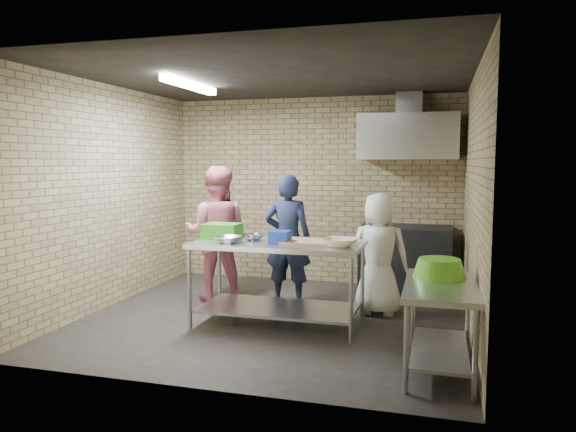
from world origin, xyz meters
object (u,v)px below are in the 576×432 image
object	(u,v)px
bottle_green	(443,143)
prep_table	(278,283)
side_counter	(440,327)
bottle_red	(413,143)
woman_pink	(217,234)
woman_white	(379,254)
stove	(405,259)
blue_tub	(280,237)
man_navy	(288,239)
green_basin	(439,268)
green_crate	(222,231)

from	to	relation	value
bottle_green	prep_table	bearing A→B (deg)	-128.88
side_counter	bottle_red	distance (m)	3.44
woman_pink	woman_white	xyz separation A→B (m)	(2.06, -0.10, -0.15)
side_counter	stove	size ratio (longest dim) A/B	1.00
blue_tub	woman_pink	xyz separation A→B (m)	(-1.11, 0.90, -0.12)
blue_tub	man_navy	distance (m)	0.99
green_basin	woman_white	xyz separation A→B (m)	(-0.67, 1.34, -0.12)
prep_table	woman_white	size ratio (longest dim) A/B	1.28
green_basin	man_navy	size ratio (longest dim) A/B	0.28
bottle_green	man_navy	distance (m)	2.52
side_counter	woman_pink	bearing A→B (deg)	148.49
side_counter	woman_pink	world-z (taller)	woman_pink
green_basin	woman_pink	xyz separation A→B (m)	(-2.73, 1.44, 0.02)
prep_table	side_counter	bearing A→B (deg)	-27.64
side_counter	woman_white	distance (m)	1.76
woman_pink	bottle_green	bearing A→B (deg)	-165.78
stove	side_counter	bearing A→B (deg)	-80.71
bottle_green	woman_pink	xyz separation A→B (m)	(-2.75, -1.30, -1.16)
blue_tub	woman_white	distance (m)	1.27
woman_pink	woman_white	size ratio (longest dim) A/B	1.21
side_counter	man_navy	world-z (taller)	man_navy
bottle_red	woman_white	distance (m)	1.95
prep_table	bottle_red	distance (m)	2.93
stove	green_crate	distance (m)	2.67
bottle_red	bottle_green	distance (m)	0.40
bottle_red	woman_pink	distance (m)	2.93
green_crate	green_basin	xyz separation A→B (m)	(2.38, -0.76, -0.16)
blue_tub	bottle_red	size ratio (longest dim) A/B	1.12
prep_table	green_crate	size ratio (longest dim) A/B	4.50
bottle_red	woman_white	xyz separation A→B (m)	(-0.29, -1.40, -1.32)
green_crate	bottle_green	world-z (taller)	bottle_green
side_counter	blue_tub	xyz separation A→B (m)	(-1.65, 0.79, 0.60)
man_navy	stove	bearing A→B (deg)	-144.79
stove	green_crate	xyz separation A→B (m)	(-1.95, -1.74, 0.54)
bottle_red	woman_pink	world-z (taller)	bottle_red
prep_table	bottle_red	size ratio (longest dim) A/B	10.12
woman_white	stove	bearing A→B (deg)	-103.49
bottle_red	woman_white	size ratio (longest dim) A/B	0.13
woman_pink	woman_white	world-z (taller)	woman_pink
woman_white	bottle_green	bearing A→B (deg)	-118.03
stove	man_navy	size ratio (longest dim) A/B	0.74
prep_table	woman_pink	xyz separation A→B (m)	(-1.06, 0.80, 0.40)
stove	woman_white	world-z (taller)	woman_white
green_crate	woman_pink	size ratio (longest dim) A/B	0.24
bottle_red	man_navy	size ratio (longest dim) A/B	0.11
man_navy	woman_pink	distance (m)	0.93
side_counter	woman_pink	xyz separation A→B (m)	(-2.75, 1.69, 0.48)
stove	bottle_green	bearing A→B (deg)	28.07
green_crate	woman_white	xyz separation A→B (m)	(1.71, 0.58, -0.28)
stove	green_crate	size ratio (longest dim) A/B	2.96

